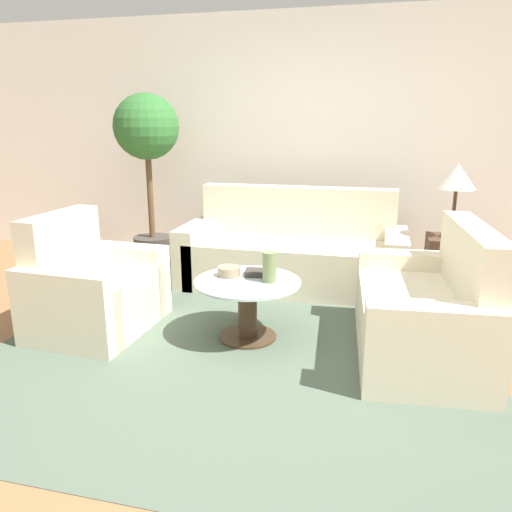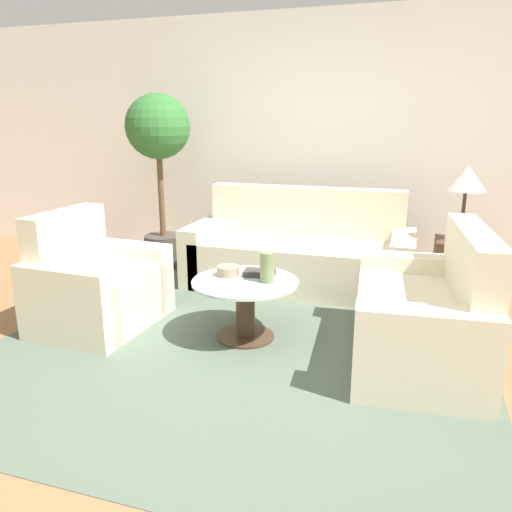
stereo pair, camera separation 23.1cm
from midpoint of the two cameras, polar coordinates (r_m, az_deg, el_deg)
ground_plane at (r=3.19m, az=-1.69°, el=-13.39°), size 14.00×14.00×0.00m
wall_back at (r=5.44m, az=7.99°, el=12.79°), size 10.00×0.06×2.60m
rug at (r=3.67m, az=0.62°, el=-9.25°), size 3.34×3.40×0.01m
sofa_main at (r=4.73m, az=6.37°, el=0.05°), size 2.07×0.81×0.91m
armchair at (r=3.98m, az=-16.49°, el=-3.53°), size 0.78×0.97×0.87m
loveseat at (r=3.47m, az=20.95°, el=-6.74°), size 0.87×1.38×0.89m
coffee_table at (r=3.57m, az=0.63°, el=-5.19°), size 0.76×0.76×0.44m
side_table at (r=4.61m, az=23.27°, el=-1.70°), size 0.38×0.38×0.56m
table_lamp at (r=4.47m, az=24.33°, el=7.84°), size 0.31×0.31×0.62m
potted_plant at (r=5.24m, az=-9.78°, el=11.97°), size 0.65×0.65×1.79m
vase at (r=3.46m, az=3.19°, el=-1.31°), size 0.10×0.10×0.21m
bowl at (r=3.62m, az=-1.40°, el=-1.72°), size 0.16×0.16×0.07m
book_stack at (r=3.61m, az=2.22°, el=-1.96°), size 0.24×0.16×0.04m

